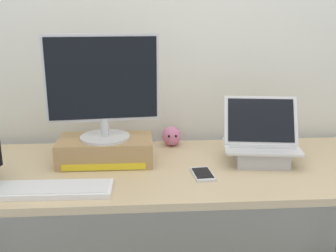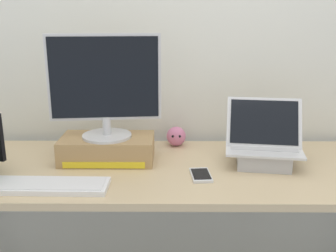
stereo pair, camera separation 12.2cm
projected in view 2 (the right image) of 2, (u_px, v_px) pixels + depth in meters
back_wall at (169, 29)px, 1.99m from camera, size 7.00×0.10×2.60m
desk at (168, 181)px, 1.72m from camera, size 2.10×0.70×0.74m
toner_box_yellow at (108, 149)px, 1.76m from camera, size 0.41×0.23×0.11m
desktop_monitor at (105, 86)px, 1.69m from camera, size 0.48×0.22×0.45m
open_laptop at (263, 151)px, 1.71m from camera, size 0.35×0.27×0.27m
external_keyboard at (49, 186)px, 1.48m from camera, size 0.45×0.15×0.02m
cell_phone at (201, 175)px, 1.60m from camera, size 0.09×0.15×0.01m
plush_toy at (176, 136)px, 1.96m from camera, size 0.10×0.10×0.10m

